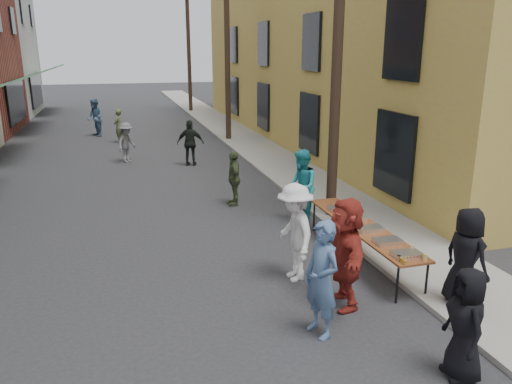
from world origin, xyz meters
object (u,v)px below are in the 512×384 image
utility_pole_mid (227,44)px  guest_front_c (301,187)px  utility_pole_near (338,39)px  guest_front_a (466,324)px  serving_table (362,227)px  utility_pole_far (189,46)px  catering_tray_sausage (407,254)px  server (466,257)px

utility_pole_mid → guest_front_c: 12.70m
utility_pole_near → guest_front_a: bearing=-99.0°
serving_table → guest_front_a: size_ratio=2.54×
utility_pole_near → serving_table: utility_pole_near is taller
utility_pole_near → utility_pole_far: (0.00, 24.00, 0.00)m
guest_front_c → serving_table: bearing=20.8°
catering_tray_sausage → server: (0.66, -0.69, 0.16)m
serving_table → guest_front_c: (-0.40, 2.51, 0.23)m
serving_table → server: bearing=-74.1°
guest_front_a → server: 1.98m
serving_table → catering_tray_sausage: bearing=-90.0°
guest_front_c → utility_pole_near: bearing=111.8°
utility_pole_near → server: bearing=-88.1°
utility_pole_far → guest_front_a: size_ratio=5.72×
utility_pole_mid → server: bearing=-89.4°
guest_front_a → guest_front_c: (0.14, 6.42, 0.16)m
utility_pole_far → serving_table: size_ratio=2.25×
server → guest_front_a: bearing=131.5°
serving_table → server: size_ratio=2.36×
utility_pole_mid → guest_front_a: utility_pole_mid is taller
utility_pole_mid → serving_table: (-0.50, -14.67, -3.79)m
utility_pole_mid → serving_table: size_ratio=2.25×
utility_pole_far → guest_front_a: bearing=-92.0°
utility_pole_mid → utility_pole_far: (0.00, 12.00, 0.00)m
utility_pole_mid → serving_table: utility_pole_mid is taller
utility_pole_mid → server: (0.16, -17.01, -3.55)m
guest_front_a → catering_tray_sausage: bearing=177.6°
guest_front_c → catering_tray_sausage: bearing=17.3°
guest_front_c → server: guest_front_c is taller
utility_pole_near → utility_pole_mid: bearing=90.0°
utility_pole_near → guest_front_c: size_ratio=4.77×
utility_pole_far → catering_tray_sausage: size_ratio=18.00×
utility_pole_far → server: (0.16, -29.01, -3.55)m
utility_pole_near → catering_tray_sausage: bearing=-96.6°
utility_pole_far → guest_front_a: (-1.04, -30.58, -3.71)m
serving_table → catering_tray_sausage: catering_tray_sausage is taller
utility_pole_mid → utility_pole_far: 12.00m
utility_pole_far → utility_pole_mid: bearing=-90.0°
catering_tray_sausage → guest_front_a: bearing=-103.5°
guest_front_a → server: server is taller
serving_table → guest_front_c: guest_front_c is taller
catering_tray_sausage → server: 0.97m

